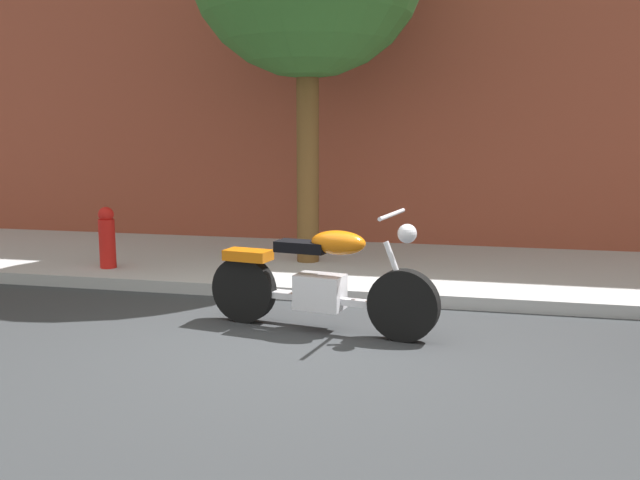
# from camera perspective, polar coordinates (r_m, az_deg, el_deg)

# --- Properties ---
(ground_plane) EXTENTS (60.00, 60.00, 0.00)m
(ground_plane) POSITION_cam_1_polar(r_m,az_deg,el_deg) (6.19, -1.78, -8.41)
(ground_plane) COLOR #303335
(sidewalk) EXTENTS (24.33, 3.25, 0.14)m
(sidewalk) POSITION_cam_1_polar(r_m,az_deg,el_deg) (9.10, 3.15, -2.25)
(sidewalk) COLOR #AEAEAE
(sidewalk) RESTS_ON ground
(building_facade) EXTENTS (24.33, 0.50, 7.27)m
(building_facade) POSITION_cam_1_polar(r_m,az_deg,el_deg) (10.92, 5.08, 18.45)
(building_facade) COLOR brown
(building_facade) RESTS_ON ground
(motorcycle) EXTENTS (2.23, 0.78, 1.14)m
(motorcycle) POSITION_cam_1_polar(r_m,az_deg,el_deg) (6.44, -0.00, -3.49)
(motorcycle) COLOR black
(motorcycle) RESTS_ON ground
(fire_hydrant) EXTENTS (0.20, 0.20, 0.91)m
(fire_hydrant) POSITION_cam_1_polar(r_m,az_deg,el_deg) (9.05, -17.01, -0.21)
(fire_hydrant) COLOR red
(fire_hydrant) RESTS_ON ground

